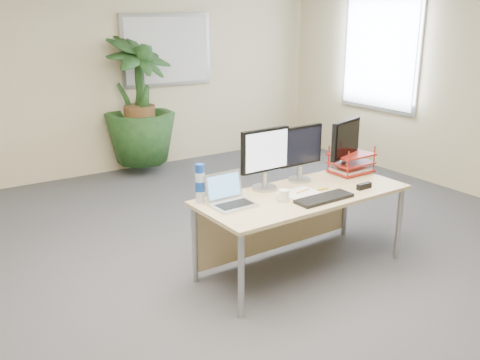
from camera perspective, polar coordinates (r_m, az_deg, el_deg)
floor at (r=3.92m, az=2.89°, el=-13.98°), size 8.00×8.00×0.00m
back_wall at (r=7.01m, az=-16.90°, el=11.13°), size 7.00×0.04×2.70m
whiteboard at (r=7.39m, az=-7.81°, el=13.57°), size 1.30×0.04×0.95m
window at (r=7.41m, az=14.71°, el=13.18°), size 0.04×1.30×1.55m
desk at (r=4.39m, az=5.85°, el=-2.78°), size 1.76×0.78×0.67m
floor_plant at (r=7.03m, az=-10.64°, el=6.65°), size 1.11×1.11×1.50m
monitor_left at (r=4.27m, az=2.69°, el=2.68°), size 0.45×0.20×0.50m
monitor_right at (r=4.51m, az=6.50°, el=3.23°), size 0.43×0.19×0.47m
monitor_dark at (r=4.78m, az=11.19°, el=3.86°), size 0.42×0.20×0.48m
laptop at (r=3.99m, az=-1.13°, el=-1.79°), size 0.32×0.28×0.23m
keyboard at (r=4.14m, az=8.96°, el=-1.94°), size 0.49×0.18×0.03m
coffee_mug at (r=4.07m, az=4.66°, el=-1.67°), size 0.12×0.08×0.09m
spiral_notebook at (r=4.25m, az=6.41°, el=-1.43°), size 0.31×0.24×0.01m
orange_pen at (r=4.27m, az=6.69°, el=-1.19°), size 0.15×0.04×0.01m
yellow_highlighter at (r=4.37m, az=8.80°, el=-0.96°), size 0.11×0.02×0.02m
water_bottle at (r=4.01m, az=-4.28°, el=-0.46°), size 0.08×0.08×0.30m
letter_tray at (r=4.87m, az=11.75°, el=1.65°), size 0.37×0.28×0.17m
stapler at (r=4.46m, az=13.09°, el=-0.63°), size 0.14×0.04×0.05m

